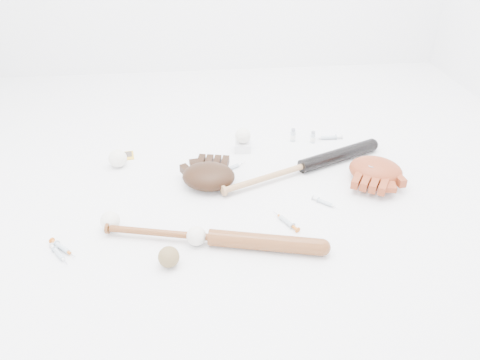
{
  "coord_description": "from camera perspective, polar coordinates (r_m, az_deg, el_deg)",
  "views": [
    {
      "loc": [
        -0.2,
        -1.62,
        1.11
      ],
      "look_at": [
        -0.03,
        -0.0,
        0.06
      ],
      "focal_mm": 35.0,
      "sensor_mm": 36.0,
      "label": 1
    }
  ],
  "objects": [
    {
      "name": "syringe_4",
      "position": [
        2.41,
        10.75,
        5.11
      ],
      "size": [
        0.17,
        0.03,
        0.02
      ],
      "primitive_type": null,
      "rotation": [
        0.0,
        0.0,
        3.12
      ],
      "color": "#ADBCC6",
      "rests_on": "ground"
    },
    {
      "name": "syringe_0",
      "position": [
        1.76,
        -21.23,
        -8.39
      ],
      "size": [
        0.1,
        0.13,
        0.02
      ],
      "primitive_type": null,
      "rotation": [
        0.0,
        0.0,
        -0.95
      ],
      "color": "#ADBCC6",
      "rests_on": "ground"
    },
    {
      "name": "baseball_aged",
      "position": [
        1.61,
        -8.68,
        -9.25
      ],
      "size": [
        0.07,
        0.07,
        0.07
      ],
      "primitive_type": "sphere",
      "color": "brown",
      "rests_on": "ground"
    },
    {
      "name": "baseball_mid",
      "position": [
        1.68,
        -5.35,
        -6.82
      ],
      "size": [
        0.07,
        0.07,
        0.07
      ],
      "primitive_type": "sphere",
      "color": "white",
      "rests_on": "ground"
    },
    {
      "name": "baseball_left",
      "position": [
        1.81,
        -15.54,
        -4.82
      ],
      "size": [
        0.07,
        0.07,
        0.07
      ],
      "primitive_type": "sphere",
      "color": "white",
      "rests_on": "ground"
    },
    {
      "name": "syringe_1",
      "position": [
        1.79,
        5.68,
        -5.04
      ],
      "size": [
        0.1,
        0.15,
        0.02
      ],
      "primitive_type": null,
      "rotation": [
        0.0,
        0.0,
        2.09
      ],
      "color": "#ADBCC6",
      "rests_on": "ground"
    },
    {
      "name": "glove_tan",
      "position": [
        2.1,
        16.21,
        1.17
      ],
      "size": [
        0.37,
        0.37,
        0.1
      ],
      "primitive_type": null,
      "rotation": [
        0.0,
        0.0,
        2.6
      ],
      "color": "maroon",
      "rests_on": "ground"
    },
    {
      "name": "vial_0",
      "position": [
        2.35,
        6.47,
        5.47
      ],
      "size": [
        0.03,
        0.03,
        0.07
      ],
      "primitive_type": "cylinder",
      "color": "silver",
      "rests_on": "ground"
    },
    {
      "name": "vial_3",
      "position": [
        2.07,
        15.61,
        0.64
      ],
      "size": [
        0.04,
        0.04,
        0.09
      ],
      "primitive_type": "cylinder",
      "color": "silver",
      "rests_on": "ground"
    },
    {
      "name": "bat_wood",
      "position": [
        1.68,
        -3.49,
        -7.0
      ],
      "size": [
        0.82,
        0.26,
        0.06
      ],
      "primitive_type": null,
      "rotation": [
        0.0,
        0.0,
        -0.24
      ],
      "color": "brown",
      "rests_on": "ground"
    },
    {
      "name": "pedestal",
      "position": [
        2.26,
        0.35,
        4.12
      ],
      "size": [
        0.08,
        0.08,
        0.04
      ],
      "primitive_type": "cube",
      "rotation": [
        0.0,
        0.0,
        -0.12
      ],
      "color": "white",
      "rests_on": "ground"
    },
    {
      "name": "syringe_3",
      "position": [
        1.92,
        10.3,
        -2.71
      ],
      "size": [
        0.12,
        0.11,
        0.02
      ],
      "primitive_type": null,
      "rotation": [
        0.0,
        0.0,
        -0.77
      ],
      "color": "#ADBCC6",
      "rests_on": "ground"
    },
    {
      "name": "vial_1",
      "position": [
        2.35,
        8.87,
        5.2
      ],
      "size": [
        0.02,
        0.02,
        0.06
      ],
      "primitive_type": "cylinder",
      "color": "silver",
      "rests_on": "ground"
    },
    {
      "name": "syringe_5",
      "position": [
        1.78,
        -20.85,
        -7.73
      ],
      "size": [
        0.13,
        0.13,
        0.02
      ],
      "primitive_type": null,
      "rotation": [
        0.0,
        0.0,
        -0.77
      ],
      "color": "#ADBCC6",
      "rests_on": "ground"
    },
    {
      "name": "glove_dark",
      "position": [
        1.98,
        -3.85,
        0.51
      ],
      "size": [
        0.32,
        0.32,
        0.1
      ],
      "primitive_type": null,
      "rotation": [
        0.0,
        0.0,
        -0.22
      ],
      "color": "black",
      "rests_on": "ground"
    },
    {
      "name": "baseball_upper",
      "position": [
        2.19,
        -14.68,
        2.57
      ],
      "size": [
        0.08,
        0.08,
        0.08
      ],
      "primitive_type": "sphere",
      "color": "white",
      "rests_on": "ground"
    },
    {
      "name": "trading_card",
      "position": [
        2.28,
        -13.56,
        2.9
      ],
      "size": [
        0.07,
        0.09,
        0.0
      ],
      "primitive_type": "cube",
      "rotation": [
        0.0,
        0.0,
        0.15
      ],
      "color": "gold",
      "rests_on": "ground"
    },
    {
      "name": "vial_2",
      "position": [
        2.25,
        0.52,
        4.68
      ],
      "size": [
        0.03,
        0.03,
        0.09
      ],
      "primitive_type": "cylinder",
      "color": "silver",
      "rests_on": "ground"
    },
    {
      "name": "baseball_on_pedestal",
      "position": [
        2.23,
        0.35,
        5.43
      ],
      "size": [
        0.07,
        0.07,
        0.07
      ],
      "primitive_type": "sphere",
      "color": "white",
      "rests_on": "pedestal"
    },
    {
      "name": "syringe_2",
      "position": [
        2.11,
        -1.01,
        1.53
      ],
      "size": [
        0.15,
        0.1,
        0.02
      ],
      "primitive_type": null,
      "rotation": [
        0.0,
        0.0,
        0.55
      ],
      "color": "#ADBCC6",
      "rests_on": "ground"
    },
    {
      "name": "bat_dark",
      "position": [
        2.1,
        7.7,
        1.68
      ],
      "size": [
        0.81,
        0.39,
        0.06
      ],
      "primitive_type": null,
      "rotation": [
        0.0,
        0.0,
        0.41
      ],
      "color": "black",
      "rests_on": "ground"
    }
  ]
}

